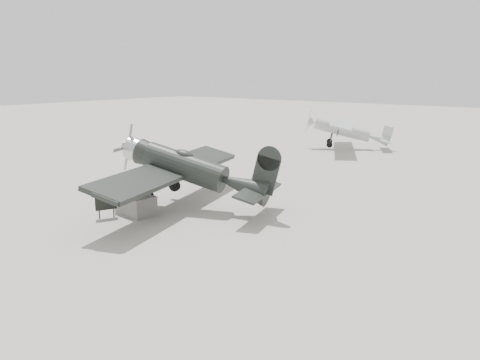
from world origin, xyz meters
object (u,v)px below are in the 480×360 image
object	(u,v)px
lowwing_monoplane	(192,170)
sign_board	(106,200)
equipment_block	(136,205)
highwing_monoplane	(346,128)

from	to	relation	value
lowwing_monoplane	sign_board	bearing A→B (deg)	-136.60
equipment_block	lowwing_monoplane	bearing A→B (deg)	57.84
sign_board	highwing_monoplane	bearing A→B (deg)	115.19
equipment_block	highwing_monoplane	bearing A→B (deg)	91.92
lowwing_monoplane	highwing_monoplane	xyz separation A→B (m)	(-2.16, 20.77, -0.11)
lowwing_monoplane	equipment_block	size ratio (longest dim) A/B	6.17
lowwing_monoplane	sign_board	xyz separation A→B (m)	(-2.01, -3.34, -1.04)
lowwing_monoplane	equipment_block	xyz separation A→B (m)	(-1.39, -2.22, -1.40)
highwing_monoplane	sign_board	size ratio (longest dim) A/B	7.03
highwing_monoplane	sign_board	bearing A→B (deg)	-116.40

